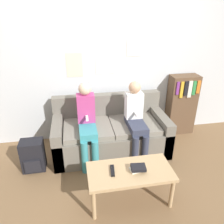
# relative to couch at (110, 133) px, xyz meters

# --- Properties ---
(ground_plane) EXTENTS (10.00, 10.00, 0.00)m
(ground_plane) POSITION_rel_couch_xyz_m (0.00, -0.52, -0.28)
(ground_plane) COLOR brown
(wall_back) EXTENTS (8.00, 0.07, 2.60)m
(wall_back) POSITION_rel_couch_xyz_m (-0.00, 0.50, 1.02)
(wall_back) COLOR silver
(wall_back) RESTS_ON ground_plane
(couch) EXTENTS (1.68, 0.81, 0.81)m
(couch) POSITION_rel_couch_xyz_m (0.00, 0.00, 0.00)
(couch) COLOR #6B665B
(couch) RESTS_ON ground_plane
(coffee_table) EXTENTS (0.93, 0.46, 0.42)m
(coffee_table) POSITION_rel_couch_xyz_m (0.04, -1.02, 0.09)
(coffee_table) COLOR tan
(coffee_table) RESTS_ON ground_plane
(person_left) EXTENTS (0.24, 0.56, 1.13)m
(person_left) POSITION_rel_couch_xyz_m (-0.35, -0.19, 0.35)
(person_left) COLOR teal
(person_left) RESTS_ON ground_plane
(person_right) EXTENTS (0.24, 0.56, 1.10)m
(person_right) POSITION_rel_couch_xyz_m (0.33, -0.19, 0.34)
(person_right) COLOR #33384C
(person_right) RESTS_ON ground_plane
(tv_remote) EXTENTS (0.06, 0.17, 0.02)m
(tv_remote) POSITION_rel_couch_xyz_m (-0.15, -1.00, 0.15)
(tv_remote) COLOR black
(tv_remote) RESTS_ON coffee_table
(book_stack) EXTENTS (0.18, 0.14, 0.06)m
(book_stack) POSITION_rel_couch_xyz_m (0.12, -1.04, 0.17)
(book_stack) COLOR silver
(book_stack) RESTS_ON coffee_table
(bookshelf) EXTENTS (0.46, 0.27, 1.02)m
(bookshelf) POSITION_rel_couch_xyz_m (1.28, 0.33, 0.24)
(bookshelf) COLOR brown
(bookshelf) RESTS_ON ground_plane
(backpack) EXTENTS (0.30, 0.25, 0.44)m
(backpack) POSITION_rel_couch_xyz_m (-1.10, -0.28, -0.06)
(backpack) COLOR black
(backpack) RESTS_ON ground_plane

